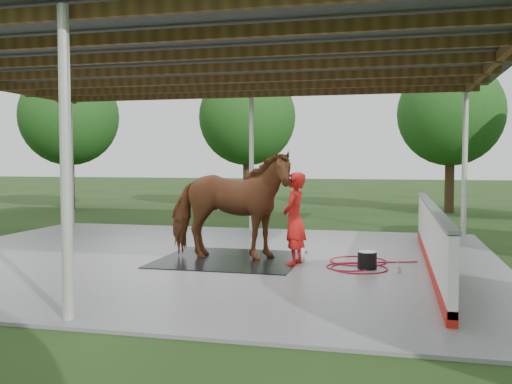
% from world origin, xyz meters
% --- Properties ---
extents(ground, '(100.00, 100.00, 0.00)m').
position_xyz_m(ground, '(0.00, 0.00, 0.00)').
color(ground, '#1E3814').
extents(concrete_slab, '(12.00, 10.00, 0.05)m').
position_xyz_m(concrete_slab, '(0.00, 0.00, 0.03)').
color(concrete_slab, slate).
rests_on(concrete_slab, ground).
extents(pavilion_structure, '(12.60, 10.60, 4.05)m').
position_xyz_m(pavilion_structure, '(0.00, -0.00, 3.97)').
color(pavilion_structure, beige).
rests_on(pavilion_structure, ground).
extents(dasher_board, '(0.16, 8.00, 1.15)m').
position_xyz_m(dasher_board, '(4.60, 0.00, 0.59)').
color(dasher_board, '#A9160E').
rests_on(dasher_board, concrete_slab).
extents(tree_belt, '(28.00, 28.00, 5.80)m').
position_xyz_m(tree_belt, '(0.30, 0.90, 3.79)').
color(tree_belt, '#382314').
rests_on(tree_belt, ground).
extents(rubber_mat, '(2.73, 2.56, 0.02)m').
position_xyz_m(rubber_mat, '(0.77, -0.18, 0.06)').
color(rubber_mat, black).
rests_on(rubber_mat, concrete_slab).
extents(horse, '(2.59, 1.32, 2.13)m').
position_xyz_m(horse, '(0.77, -0.18, 1.13)').
color(horse, brown).
rests_on(horse, rubber_mat).
extents(handler, '(0.50, 0.69, 1.75)m').
position_xyz_m(handler, '(2.10, -0.40, 0.92)').
color(handler, red).
rests_on(handler, concrete_slab).
extents(wash_bucket, '(0.35, 0.35, 0.32)m').
position_xyz_m(wash_bucket, '(3.46, -0.50, 0.21)').
color(wash_bucket, black).
rests_on(wash_bucket, concrete_slab).
extents(soap_bottle_a, '(0.17, 0.17, 0.33)m').
position_xyz_m(soap_bottle_a, '(2.20, -0.07, 0.21)').
color(soap_bottle_a, silver).
rests_on(soap_bottle_a, concrete_slab).
extents(soap_bottle_b, '(0.12, 0.12, 0.18)m').
position_xyz_m(soap_bottle_b, '(4.00, -0.71, 0.14)').
color(soap_bottle_b, '#338CD8').
rests_on(soap_bottle_b, concrete_slab).
extents(hose_coil, '(1.67, 1.82, 0.02)m').
position_xyz_m(hose_coil, '(3.26, -0.20, 0.06)').
color(hose_coil, '#B00C22').
rests_on(hose_coil, concrete_slab).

